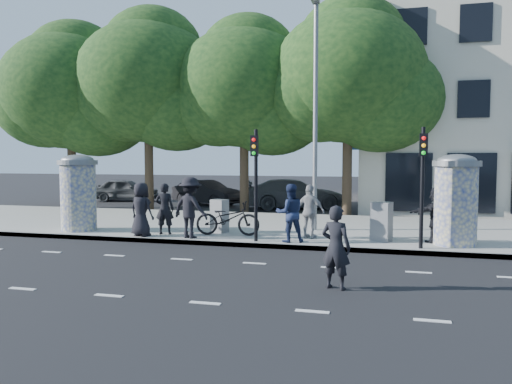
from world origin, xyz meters
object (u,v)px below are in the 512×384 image
(ped_b, at_px, (165,209))
(cabinet_right, at_px, (381,222))
(street_lamp, at_px, (315,97))
(ped_e, at_px, (310,211))
(traffic_pole_near, at_px, (255,173))
(cabinet_left, at_px, (220,216))
(ad_column_right, at_px, (456,198))
(ped_f, at_px, (437,215))
(car_left, at_px, (126,190))
(ped_c, at_px, (290,213))
(ped_a, at_px, (141,209))
(man_road, at_px, (336,247))
(car_right, at_px, (294,194))
(ped_d, at_px, (190,208))
(ad_column_left, at_px, (78,191))
(traffic_pole_far, at_px, (423,175))
(bicycle, at_px, (228,218))
(car_mid, at_px, (207,193))

(ped_b, relative_size, cabinet_right, 1.42)
(street_lamp, distance_m, ped_e, 4.21)
(traffic_pole_near, distance_m, cabinet_left, 2.71)
(ped_e, distance_m, cabinet_right, 2.21)
(ad_column_right, xyz_separation_m, ped_f, (-0.48, 0.27, -0.54))
(ped_f, xyz_separation_m, car_left, (-17.07, 11.97, -0.30))
(ped_c, bearing_deg, ped_a, -20.83)
(ped_e, relative_size, man_road, 0.98)
(man_road, xyz_separation_m, car_right, (-3.70, 15.73, -0.09))
(ped_d, relative_size, ped_e, 1.14)
(ped_c, height_order, cabinet_right, ped_c)
(street_lamp, height_order, ped_d, street_lamp)
(ped_c, relative_size, man_road, 1.02)
(ad_column_left, bearing_deg, ped_e, 2.27)
(man_road, relative_size, cabinet_right, 1.44)
(car_right, bearing_deg, ped_d, 153.89)
(car_left, bearing_deg, traffic_pole_far, -140.34)
(ped_a, relative_size, ped_d, 0.90)
(street_lamp, bearing_deg, ad_column_right, -23.73)
(car_right, bearing_deg, traffic_pole_near, 164.85)
(cabinet_right, bearing_deg, street_lamp, 164.26)
(ped_f, relative_size, cabinet_left, 1.51)
(bicycle, xyz_separation_m, cabinet_right, (4.89, 0.09, 0.05))
(car_right, bearing_deg, ped_b, 147.87)
(traffic_pole_far, height_order, ped_e, traffic_pole_far)
(street_lamp, bearing_deg, car_left, 141.91)
(ped_b, bearing_deg, traffic_pole_far, 166.10)
(ped_e, bearing_deg, car_left, -24.95)
(bicycle, bearing_deg, ped_d, 122.38)
(traffic_pole_near, bearing_deg, cabinet_left, 137.94)
(street_lamp, height_order, ped_a, street_lamp)
(traffic_pole_far, bearing_deg, ped_b, 175.68)
(traffic_pole_near, height_order, man_road, traffic_pole_near)
(man_road, bearing_deg, cabinet_left, -33.60)
(ad_column_right, xyz_separation_m, street_lamp, (-4.40, 1.93, 3.26))
(ad_column_left, distance_m, car_mid, 11.44)
(cabinet_right, bearing_deg, ped_e, -157.67)
(car_left, bearing_deg, bicycle, -151.01)
(traffic_pole_far, distance_m, street_lamp, 5.12)
(traffic_pole_near, height_order, car_left, traffic_pole_near)
(traffic_pole_far, xyz_separation_m, ped_a, (-8.65, 0.06, -1.21))
(street_lamp, distance_m, ped_c, 4.63)
(ad_column_left, xyz_separation_m, car_mid, (0.56, 11.39, -0.83))
(cabinet_left, relative_size, car_left, 0.28)
(ped_f, distance_m, car_left, 20.85)
(ped_e, bearing_deg, ad_column_left, 19.75)
(ad_column_right, height_order, street_lamp, street_lamp)
(cabinet_left, bearing_deg, ad_column_left, -148.08)
(ad_column_right, relative_size, bicycle, 1.26)
(traffic_pole_far, xyz_separation_m, street_lamp, (-3.40, 2.84, 2.56))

